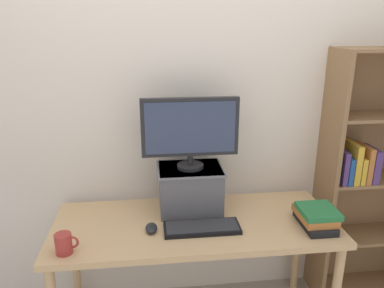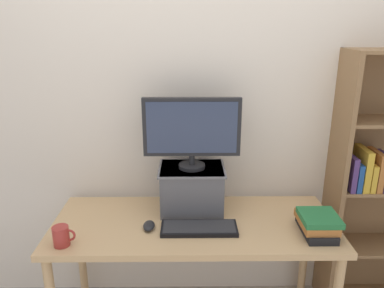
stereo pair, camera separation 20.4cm
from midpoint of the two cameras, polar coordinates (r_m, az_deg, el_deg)
name	(u,v)px [view 1 (the left image)]	position (r m, az deg, el deg)	size (l,w,h in m)	color
back_wall	(187,109)	(2.34, -3.23, 5.31)	(7.00, 0.08, 2.60)	beige
desk	(195,233)	(2.21, -2.26, -13.54)	(1.60, 0.64, 0.74)	tan
bookshelf_unit	(374,176)	(2.70, 24.06, -4.46)	(0.76, 0.28, 1.68)	olive
riser_box	(190,188)	(2.24, -2.90, -6.72)	(0.39, 0.29, 0.27)	#515156
computer_monitor	(190,130)	(2.11, -3.06, 2.14)	(0.55, 0.15, 0.42)	black
keyboard	(202,228)	(2.09, -1.34, -12.70)	(0.42, 0.16, 0.02)	black
computer_mouse	(151,228)	(2.10, -9.07, -12.61)	(0.06, 0.10, 0.04)	black
book_stack	(316,217)	(2.18, 15.79, -10.69)	(0.20, 0.26, 0.11)	black
coffee_mug	(64,244)	(2.02, -21.78, -14.00)	(0.12, 0.08, 0.10)	#9E2D28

